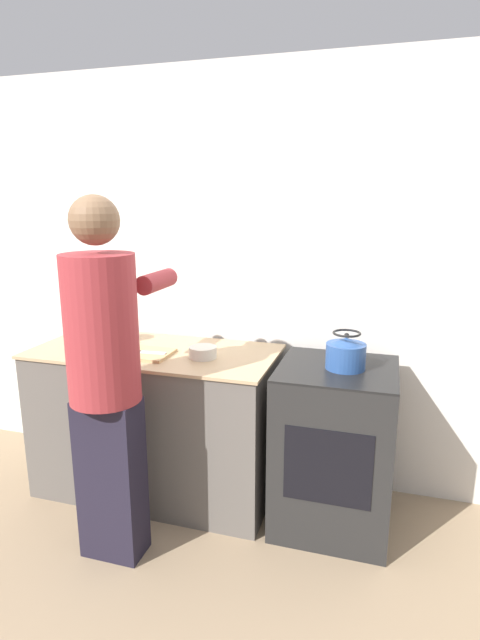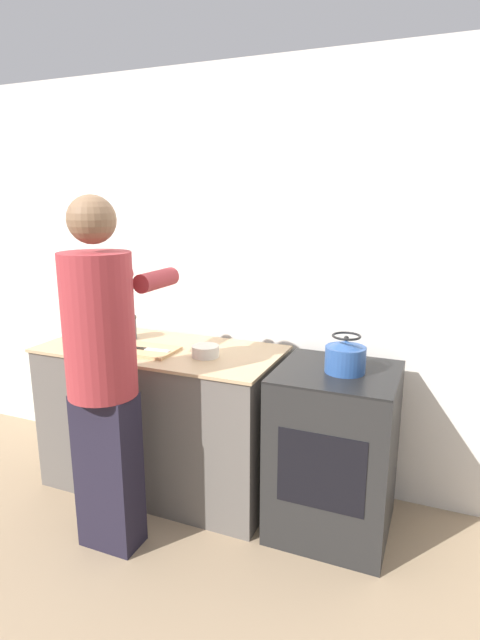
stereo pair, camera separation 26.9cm
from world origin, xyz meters
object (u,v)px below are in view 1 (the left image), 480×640
Objects in this scene: bowl_prep at (203,352)px; canister_jar at (115,331)px; cutting_board at (144,353)px; person at (106,371)px; oven at (334,446)px; knife at (144,352)px; kettle at (346,353)px.

canister_jar is at bearing 167.95° from bowl_prep.
canister_jar is at bearing 147.65° from cutting_board.
person reaches higher than canister_jar.
oven is 1.21m from cutting_board.
knife is (-1.11, -0.09, 0.48)m from oven.
bowl_prep reaches higher than knife.
bowl_prep reaches higher than cutting_board.
cutting_board is (-0.06, 0.50, -0.07)m from person.
oven is at bearing 1.77° from bowl_prep.
canister_jar reaches higher than knife.
oven is 0.91m from bowl_prep.
bowl_prep is (0.35, 0.05, 0.02)m from cutting_board.
oven is 1.31m from person.
person is at bearing -151.31° from oven.
cutting_board is 1.49× the size of kettle.
person is (-1.05, -0.58, 0.53)m from oven.
person is at bearing -83.52° from cutting_board.
kettle is at bearing -0.46° from knife.
knife is 1.20× the size of kettle.
kettle is (1.09, 0.57, 0.02)m from person.
person is at bearing -62.68° from canister_jar.
person is at bearing -88.32° from knife.
cutting_board is at bearing -171.50° from bowl_prep.
canister_jar is at bearing 142.39° from knife.
oven is 4.44× the size of kettle.
canister_jar reaches higher than oven.
canister_jar is (-0.65, 0.14, 0.04)m from bowl_prep.
cutting_board is at bearing -176.62° from kettle.
oven is 6.22× the size of canister_jar.
bowl_prep reaches higher than oven.
kettle is at bearing 27.54° from person.
person is 11.48× the size of bowl_prep.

